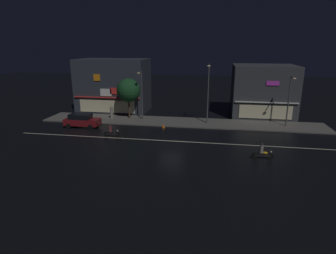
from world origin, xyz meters
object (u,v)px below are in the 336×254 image
(motorcycle_lead, at_px, (111,132))
(traffic_cone, at_px, (163,126))
(streetlamp_east, at_px, (289,97))
(parked_car_near_kerb, at_px, (82,120))
(streetlamp_west, at_px, (141,91))
(motorcycle_following, at_px, (262,153))
(pedestrian_on_sidewalk, at_px, (111,113))
(streetlamp_mid, at_px, (208,89))

(motorcycle_lead, height_order, traffic_cone, motorcycle_lead)
(streetlamp_east, distance_m, parked_car_near_kerb, 25.50)
(traffic_cone, bearing_deg, parked_car_near_kerb, -172.71)
(streetlamp_west, bearing_deg, traffic_cone, -41.11)
(motorcycle_following, xyz_separation_m, traffic_cone, (-10.47, 8.38, -0.36))
(streetlamp_west, relative_size, pedestrian_on_sidewalk, 3.67)
(pedestrian_on_sidewalk, bearing_deg, motorcycle_lead, 170.50)
(streetlamp_west, distance_m, traffic_cone, 5.95)
(motorcycle_lead, relative_size, motorcycle_following, 1.00)
(streetlamp_mid, bearing_deg, motorcycle_following, -64.20)
(streetlamp_east, height_order, motorcycle_following, streetlamp_east)
(motorcycle_following, distance_m, traffic_cone, 13.41)
(motorcycle_lead, bearing_deg, streetlamp_east, 20.97)
(streetlamp_east, xyz_separation_m, motorcycle_following, (-4.49, -11.06, -3.22))
(pedestrian_on_sidewalk, relative_size, motorcycle_lead, 0.93)
(streetlamp_east, height_order, motorcycle_lead, streetlamp_east)
(pedestrian_on_sidewalk, bearing_deg, streetlamp_mid, -121.74)
(streetlamp_mid, xyz_separation_m, pedestrian_on_sidewalk, (-13.01, 0.49, -3.59))
(motorcycle_lead, xyz_separation_m, motorcycle_following, (15.51, -3.84, 0.00))
(pedestrian_on_sidewalk, height_order, motorcycle_following, pedestrian_on_sidewalk)
(streetlamp_west, distance_m, parked_car_near_kerb, 8.47)
(streetlamp_west, xyz_separation_m, motorcycle_following, (13.96, -11.42, -3.37))
(parked_car_near_kerb, relative_size, motorcycle_following, 2.26)
(traffic_cone, bearing_deg, motorcycle_lead, -138.05)
(streetlamp_mid, relative_size, parked_car_near_kerb, 1.74)
(streetlamp_west, distance_m, pedestrian_on_sidewalk, 5.27)
(streetlamp_mid, relative_size, streetlamp_east, 1.21)
(streetlamp_west, height_order, parked_car_near_kerb, streetlamp_west)
(streetlamp_east, height_order, pedestrian_on_sidewalk, streetlamp_east)
(parked_car_near_kerb, distance_m, traffic_cone, 10.15)
(streetlamp_west, xyz_separation_m, motorcycle_lead, (-1.55, -7.58, -3.37))
(streetlamp_east, bearing_deg, motorcycle_following, -112.08)
(pedestrian_on_sidewalk, height_order, parked_car_near_kerb, pedestrian_on_sidewalk)
(motorcycle_lead, bearing_deg, traffic_cone, 43.09)
(parked_car_near_kerb, relative_size, motorcycle_lead, 2.26)
(streetlamp_east, distance_m, pedestrian_on_sidewalk, 22.93)
(parked_car_near_kerb, bearing_deg, pedestrian_on_sidewalk, -117.94)
(motorcycle_lead, bearing_deg, motorcycle_following, -12.79)
(streetlamp_west, height_order, motorcycle_following, streetlamp_west)
(pedestrian_on_sidewalk, height_order, motorcycle_lead, pedestrian_on_sidewalk)
(streetlamp_mid, xyz_separation_m, motorcycle_following, (5.25, -10.87, -3.90))
(streetlamp_mid, bearing_deg, streetlamp_west, 176.34)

